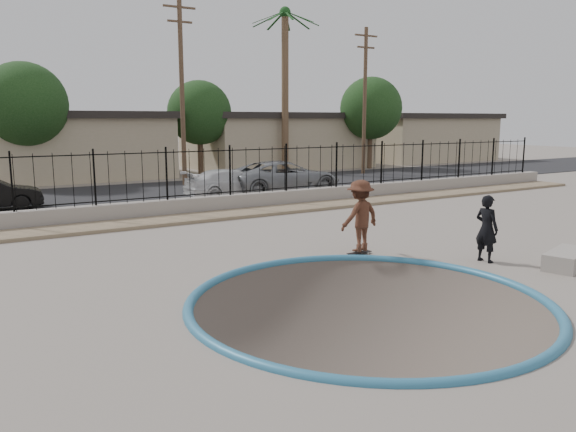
% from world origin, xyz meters
% --- Properties ---
extents(ground, '(120.00, 120.00, 2.20)m').
position_xyz_m(ground, '(0.00, 12.00, -1.10)').
color(ground, slate).
rests_on(ground, ground).
extents(bowl_pit, '(6.84, 6.84, 1.80)m').
position_xyz_m(bowl_pit, '(0.00, -1.00, 0.00)').
color(bowl_pit, '#52453F').
rests_on(bowl_pit, ground).
extents(coping_ring, '(7.04, 7.04, 0.20)m').
position_xyz_m(coping_ring, '(0.00, -1.00, 0.00)').
color(coping_ring, teal).
rests_on(coping_ring, ground).
extents(rock_strip, '(42.00, 1.60, 0.11)m').
position_xyz_m(rock_strip, '(0.00, 9.20, 0.06)').
color(rock_strip, '#9B8365').
rests_on(rock_strip, ground).
extents(retaining_wall, '(42.00, 0.45, 0.60)m').
position_xyz_m(retaining_wall, '(0.00, 10.30, 0.30)').
color(retaining_wall, gray).
rests_on(retaining_wall, ground).
extents(fence, '(40.00, 0.04, 1.80)m').
position_xyz_m(fence, '(0.00, 10.30, 1.50)').
color(fence, black).
rests_on(fence, retaining_wall).
extents(street, '(90.00, 8.00, 0.04)m').
position_xyz_m(street, '(0.00, 17.00, 0.02)').
color(street, black).
rests_on(street, ground).
extents(house_center, '(10.60, 8.60, 3.90)m').
position_xyz_m(house_center, '(0.00, 26.50, 1.97)').
color(house_center, tan).
rests_on(house_center, ground).
extents(house_east, '(12.60, 8.60, 3.90)m').
position_xyz_m(house_east, '(14.00, 26.50, 1.97)').
color(house_east, tan).
rests_on(house_east, ground).
extents(house_east_far, '(11.60, 8.60, 3.90)m').
position_xyz_m(house_east_far, '(28.00, 26.50, 1.97)').
color(house_east_far, tan).
rests_on(house_east_far, ground).
extents(palm_right, '(2.30, 2.30, 10.30)m').
position_xyz_m(palm_right, '(12.00, 22.00, 7.33)').
color(palm_right, brown).
rests_on(palm_right, ground).
extents(utility_pole_mid, '(1.70, 0.24, 9.50)m').
position_xyz_m(utility_pole_mid, '(4.00, 19.00, 4.96)').
color(utility_pole_mid, '#473323').
rests_on(utility_pole_mid, ground).
extents(utility_pole_right, '(1.70, 0.24, 9.00)m').
position_xyz_m(utility_pole_right, '(16.00, 19.00, 4.70)').
color(utility_pole_right, '#473323').
rests_on(utility_pole_right, ground).
extents(street_tree_left, '(4.32, 4.32, 6.36)m').
position_xyz_m(street_tree_left, '(-3.00, 23.00, 4.19)').
color(street_tree_left, '#473323').
rests_on(street_tree_left, ground).
extents(street_tree_mid, '(3.96, 3.96, 5.83)m').
position_xyz_m(street_tree_mid, '(7.00, 24.00, 3.84)').
color(street_tree_mid, '#473323').
rests_on(street_tree_mid, ground).
extents(street_tree_right, '(4.32, 4.32, 6.36)m').
position_xyz_m(street_tree_right, '(19.00, 22.00, 4.19)').
color(street_tree_right, '#473323').
rests_on(street_tree_right, ground).
extents(skater, '(1.26, 0.82, 1.85)m').
position_xyz_m(skater, '(2.26, 2.12, 0.92)').
color(skater, brown).
rests_on(skater, ground).
extents(skateboard, '(0.73, 0.22, 0.06)m').
position_xyz_m(skateboard, '(2.26, 2.12, 0.05)').
color(skateboard, black).
rests_on(skateboard, ground).
extents(videographer, '(0.44, 0.64, 1.66)m').
position_xyz_m(videographer, '(4.45, -0.06, 0.83)').
color(videographer, black).
rests_on(videographer, ground).
extents(concrete_ledge, '(1.74, 1.14, 0.40)m').
position_xyz_m(concrete_ledge, '(5.67, -1.45, 0.20)').
color(concrete_ledge, gray).
rests_on(concrete_ledge, ground).
extents(car_c, '(4.30, 1.76, 1.25)m').
position_xyz_m(car_c, '(4.07, 13.40, 0.66)').
color(car_c, silver).
rests_on(car_c, street).
extents(car_d, '(5.50, 2.64, 1.51)m').
position_xyz_m(car_d, '(6.74, 13.41, 0.79)').
color(car_d, gray).
rests_on(car_d, street).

